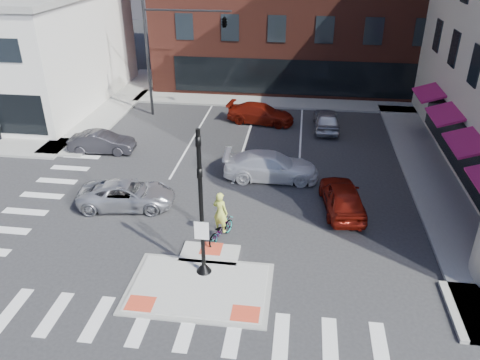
# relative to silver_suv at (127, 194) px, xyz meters

# --- Properties ---
(ground) EXTENTS (120.00, 120.00, 0.00)m
(ground) POSITION_rel_silver_suv_xyz_m (4.75, -5.00, -0.64)
(ground) COLOR #28282B
(ground) RESTS_ON ground
(refuge_island) EXTENTS (5.40, 4.65, 0.13)m
(refuge_island) POSITION_rel_silver_suv_xyz_m (4.75, -5.26, -0.59)
(refuge_island) COLOR gray
(refuge_island) RESTS_ON ground
(sidewalk_nw) EXTENTS (23.50, 20.50, 0.15)m
(sidewalk_nw) POSITION_rel_silver_suv_xyz_m (-12.01, 10.29, -0.57)
(sidewalk_nw) COLOR gray
(sidewalk_nw) RESTS_ON ground
(sidewalk_e) EXTENTS (3.00, 24.00, 0.15)m
(sidewalk_e) POSITION_rel_silver_suv_xyz_m (15.55, 5.00, -0.57)
(sidewalk_e) COLOR gray
(sidewalk_e) RESTS_ON ground
(sidewalk_n) EXTENTS (26.00, 3.00, 0.15)m
(sidewalk_n) POSITION_rel_silver_suv_xyz_m (7.75, 17.00, -0.57)
(sidewalk_n) COLOR gray
(sidewalk_n) RESTS_ON ground
(signal_pole) EXTENTS (0.60, 0.60, 5.98)m
(signal_pole) POSITION_rel_silver_suv_xyz_m (4.75, -4.60, 1.71)
(signal_pole) COLOR black
(signal_pole) RESTS_ON refuge_island
(mast_arm_signal) EXTENTS (6.10, 2.24, 8.00)m
(mast_arm_signal) POSITION_rel_silver_suv_xyz_m (1.27, 13.00, 5.57)
(mast_arm_signal) COLOR black
(mast_arm_signal) RESTS_ON ground
(silver_suv) EXTENTS (4.87, 2.75, 1.29)m
(silver_suv) POSITION_rel_silver_suv_xyz_m (0.00, 0.00, 0.00)
(silver_suv) COLOR #B9BAC1
(silver_suv) RESTS_ON ground
(red_sedan) EXTENTS (2.27, 4.52, 1.48)m
(red_sedan) POSITION_rel_silver_suv_xyz_m (10.36, 1.00, 0.10)
(red_sedan) COLOR maroon
(red_sedan) RESTS_ON ground
(white_pickup) EXTENTS (5.21, 2.31, 1.49)m
(white_pickup) POSITION_rel_silver_suv_xyz_m (6.72, 3.88, 0.10)
(white_pickup) COLOR white
(white_pickup) RESTS_ON ground
(bg_car_dark) EXTENTS (4.01, 1.63, 1.29)m
(bg_car_dark) POSITION_rel_silver_suv_xyz_m (-3.75, 6.00, 0.00)
(bg_car_dark) COLOR #2B2A30
(bg_car_dark) RESTS_ON ground
(bg_car_silver) EXTENTS (1.75, 4.21, 1.43)m
(bg_car_silver) POSITION_rel_silver_suv_xyz_m (9.92, 11.70, 0.07)
(bg_car_silver) COLOR #BBBDC3
(bg_car_silver) RESTS_ON ground
(bg_car_red) EXTENTS (4.93, 2.59, 1.36)m
(bg_car_red) POSITION_rel_silver_suv_xyz_m (5.35, 12.36, 0.04)
(bg_car_red) COLOR maroon
(bg_car_red) RESTS_ON ground
(cyclist) EXTENTS (1.30, 1.99, 2.34)m
(cyclist) POSITION_rel_silver_suv_xyz_m (5.00, -2.20, 0.14)
(cyclist) COLOR #3F3F44
(cyclist) RESTS_ON ground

